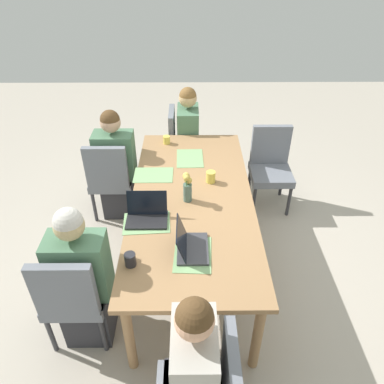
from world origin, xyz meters
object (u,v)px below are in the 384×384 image
(coffee_mug_near_right, at_px, (211,177))
(coffee_mug_centre_left, at_px, (167,140))
(person_far_left_near, at_px, (84,283))
(person_head_right_right_near, at_px, (188,142))
(flower_vase, at_px, (187,186))
(laptop_head_left_left_far, at_px, (189,245))
(chair_near_right_mid, at_px, (271,164))
(chair_head_right_right_near, at_px, (182,142))
(dining_table, at_px, (192,203))
(coffee_mug_near_left, at_px, (130,260))
(chair_far_left_near, at_px, (73,294))
(laptop_far_left_near, at_px, (147,215))
(chair_far_left_mid, at_px, (110,176))
(person_far_left_mid, at_px, (117,170))
(person_head_left_left_far, at_px, (194,379))

(coffee_mug_near_right, height_order, coffee_mug_centre_left, coffee_mug_near_right)
(person_far_left_near, relative_size, person_head_right_right_near, 1.00)
(person_far_left_near, bearing_deg, flower_vase, -46.40)
(laptop_head_left_left_far, bearing_deg, person_far_left_near, 99.08)
(person_head_right_right_near, distance_m, chair_near_right_mid, 1.01)
(chair_head_right_right_near, distance_m, chair_near_right_mid, 1.11)
(dining_table, relative_size, coffee_mug_near_left, 23.58)
(chair_far_left_near, bearing_deg, laptop_far_left_near, -42.15)
(chair_head_right_right_near, relative_size, coffee_mug_centre_left, 10.63)
(chair_far_left_mid, height_order, coffee_mug_near_right, chair_far_left_mid)
(flower_vase, height_order, laptop_far_left_near, flower_vase)
(person_far_left_mid, distance_m, chair_head_right_right_near, 0.95)
(person_head_right_right_near, relative_size, coffee_mug_near_left, 12.21)
(flower_vase, distance_m, laptop_head_left_left_far, 0.60)
(chair_far_left_near, height_order, coffee_mug_centre_left, chair_far_left_near)
(dining_table, relative_size, person_head_right_right_near, 1.93)
(person_far_left_mid, height_order, laptop_head_left_left_far, person_far_left_mid)
(chair_head_right_right_near, bearing_deg, laptop_far_left_near, 171.93)
(chair_far_left_mid, relative_size, coffee_mug_near_right, 8.59)
(person_head_left_left_far, relative_size, chair_near_right_mid, 1.33)
(flower_vase, bearing_deg, person_far_left_near, 133.60)
(laptop_far_left_near, bearing_deg, coffee_mug_near_left, 172.01)
(chair_near_right_mid, xyz_separation_m, laptop_far_left_near, (-1.21, 1.22, 0.28))
(laptop_head_left_left_far, bearing_deg, dining_table, -2.09)
(chair_far_left_near, relative_size, chair_near_right_mid, 1.00)
(person_head_right_right_near, relative_size, laptop_head_left_left_far, 3.73)
(person_head_left_left_far, bearing_deg, flower_vase, 1.64)
(flower_vase, relative_size, laptop_far_left_near, 0.85)
(person_far_left_mid, bearing_deg, coffee_mug_near_left, -166.77)
(person_head_right_right_near, xyz_separation_m, flower_vase, (-1.42, 0.00, 0.35))
(person_head_left_left_far, bearing_deg, chair_near_right_mid, -20.02)
(chair_head_right_right_near, bearing_deg, coffee_mug_centre_left, 162.14)
(chair_near_right_mid, relative_size, flower_vase, 3.30)
(dining_table, height_order, chair_near_right_mid, chair_near_right_mid)
(person_far_left_near, bearing_deg, laptop_head_left_left_far, -80.92)
(person_far_left_near, bearing_deg, chair_far_left_near, 141.24)
(chair_far_left_near, relative_size, person_head_left_left_far, 0.75)
(chair_head_right_right_near, relative_size, flower_vase, 3.30)
(person_far_left_near, height_order, person_far_left_mid, same)
(person_far_left_near, bearing_deg, dining_table, -45.94)
(chair_far_left_near, xyz_separation_m, person_far_left_near, (0.07, -0.06, 0.03))
(person_far_left_near, xyz_separation_m, coffee_mug_centre_left, (1.72, -0.52, 0.25))
(chair_far_left_near, xyz_separation_m, laptop_far_left_near, (0.54, -0.49, 0.28))
(person_far_left_mid, xyz_separation_m, coffee_mug_near_right, (-0.53, -0.95, 0.26))
(person_far_left_near, bearing_deg, person_head_right_right_near, -19.35)
(chair_near_right_mid, bearing_deg, coffee_mug_centre_left, 87.56)
(dining_table, xyz_separation_m, person_head_right_right_near, (1.37, 0.04, -0.14))
(person_head_right_right_near, bearing_deg, chair_far_left_near, 159.87)
(person_head_left_left_far, relative_size, person_head_right_right_near, 1.00)
(chair_far_left_near, xyz_separation_m, coffee_mug_centre_left, (1.80, -0.58, 0.28))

